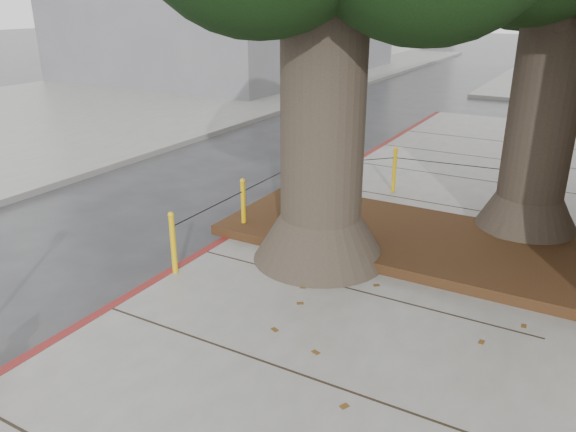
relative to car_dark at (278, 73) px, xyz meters
name	(u,v)px	position (x,y,z in m)	size (l,w,h in m)	color
ground	(237,363)	(10.36, -18.53, -0.67)	(140.00, 140.00, 0.00)	#28282B
sidewalk_opposite	(78,108)	(-3.64, -8.53, -0.59)	(14.00, 60.00, 0.15)	slate
curb_red	(222,244)	(8.36, -16.03, -0.59)	(0.14, 26.00, 0.16)	maroon
planter_bed	(419,241)	(11.26, -14.63, -0.44)	(6.40, 2.60, 0.16)	black
bollard_ring	(334,190)	(9.50, -14.15, -0.01)	(3.79, 5.39, 0.95)	yellow
car_dark	(278,73)	(0.00, 0.00, 0.00)	(1.87, 4.61, 1.34)	black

